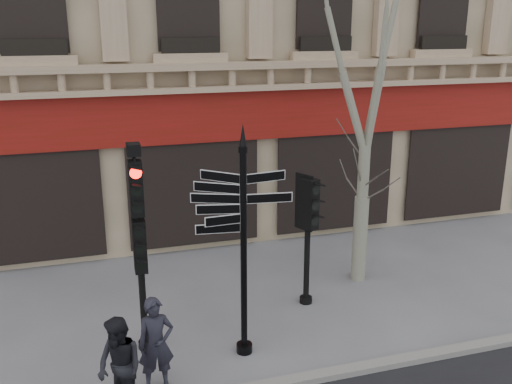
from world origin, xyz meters
TOP-DOWN VIEW (x-y plane):
  - ground at (0.00, 0.00)m, footprint 80.00×80.00m
  - fingerpost at (-0.10, -0.20)m, footprint 2.25×2.25m
  - traffic_signal_main at (-1.83, 0.48)m, footprint 0.44×0.32m
  - traffic_signal_secondary at (1.72, 1.27)m, footprint 0.57×0.50m
  - plane_tree at (3.35, 2.02)m, footprint 2.97×2.97m
  - pedestrian_a at (-1.77, -0.80)m, footprint 0.61×0.41m
  - pedestrian_b at (-2.39, -1.30)m, footprint 0.96×1.00m

SIDE VIEW (x-z plane):
  - ground at x=0.00m, z-range 0.00..0.00m
  - pedestrian_b at x=-2.39m, z-range 0.00..1.63m
  - pedestrian_a at x=-1.77m, z-range 0.00..1.63m
  - traffic_signal_secondary at x=1.72m, z-range 0.56..3.37m
  - traffic_signal_main at x=-1.83m, z-range 0.52..4.43m
  - fingerpost at x=-0.10m, z-range 0.73..5.02m
  - plane_tree at x=3.35m, z-range 1.60..9.50m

